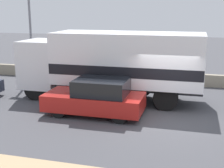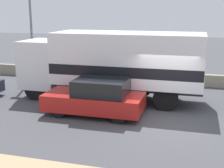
# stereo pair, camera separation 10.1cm
# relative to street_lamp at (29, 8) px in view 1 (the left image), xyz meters

# --- Properties ---
(ground_plane) EXTENTS (80.00, 80.00, 0.00)m
(ground_plane) POSITION_rel_street_lamp_xyz_m (8.97, -5.87, -4.39)
(ground_plane) COLOR #47474C
(stone_wall_backdrop) EXTENTS (60.00, 0.35, 0.70)m
(stone_wall_backdrop) POSITION_rel_street_lamp_xyz_m (8.97, 0.60, -4.04)
(stone_wall_backdrop) COLOR gray
(stone_wall_backdrop) RESTS_ON ground_plane
(street_lamp) EXTENTS (0.56, 0.28, 7.67)m
(street_lamp) POSITION_rel_street_lamp_xyz_m (0.00, 0.00, 0.00)
(street_lamp) COLOR slate
(street_lamp) RESTS_ON ground_plane
(box_truck) EXTENTS (8.84, 2.62, 3.30)m
(box_truck) POSITION_rel_street_lamp_xyz_m (6.28, -3.43, -2.51)
(box_truck) COLOR silver
(box_truck) RESTS_ON ground_plane
(car_hatchback) EXTENTS (4.15, 1.86, 1.55)m
(car_hatchback) POSITION_rel_street_lamp_xyz_m (6.14, -5.73, -3.64)
(car_hatchback) COLOR #B21E19
(car_hatchback) RESTS_ON ground_plane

